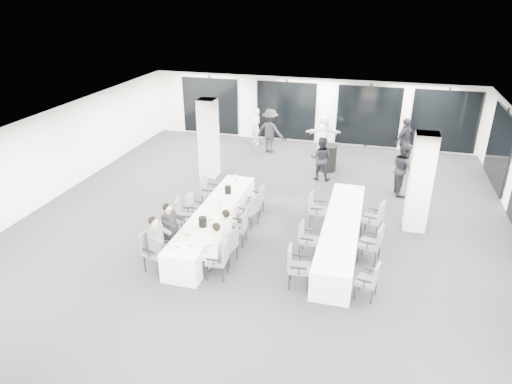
# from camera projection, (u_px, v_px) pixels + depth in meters

# --- Properties ---
(room) EXTENTS (14.04, 16.04, 2.84)m
(room) POSITION_uv_depth(u_px,v_px,m) (301.00, 170.00, 13.37)
(room) COLOR #25252A
(room) RESTS_ON ground
(column_left) EXTENTS (0.60, 0.60, 2.80)m
(column_left) POSITION_uv_depth(u_px,v_px,m) (209.00, 138.00, 16.08)
(column_left) COLOR silver
(column_left) RESTS_ON floor
(column_right) EXTENTS (0.60, 0.60, 2.80)m
(column_right) POSITION_uv_depth(u_px,v_px,m) (420.00, 183.00, 12.47)
(column_right) COLOR silver
(column_right) RESTS_ON floor
(banquet_table_main) EXTENTS (0.90, 5.00, 0.75)m
(banquet_table_main) POSITION_uv_depth(u_px,v_px,m) (215.00, 222.00, 12.55)
(banquet_table_main) COLOR white
(banquet_table_main) RESTS_ON floor
(banquet_table_side) EXTENTS (0.90, 5.00, 0.75)m
(banquet_table_side) POSITION_uv_depth(u_px,v_px,m) (341.00, 234.00, 11.93)
(banquet_table_side) COLOR white
(banquet_table_side) RESTS_ON floor
(cocktail_table) EXTENTS (0.71, 0.71, 0.98)m
(cocktail_table) POSITION_uv_depth(u_px,v_px,m) (328.00, 158.00, 16.90)
(cocktail_table) COLOR black
(cocktail_table) RESTS_ON floor
(chair_main_left_near) EXTENTS (0.62, 0.65, 1.02)m
(chair_main_left_near) POSITION_uv_depth(u_px,v_px,m) (153.00, 248.00, 10.93)
(chair_main_left_near) COLOR #52545A
(chair_main_left_near) RESTS_ON floor
(chair_main_left_second) EXTENTS (0.54, 0.56, 0.89)m
(chair_main_left_second) POSITION_uv_depth(u_px,v_px,m) (167.00, 236.00, 11.57)
(chair_main_left_second) COLOR #52545A
(chair_main_left_second) RESTS_ON floor
(chair_main_left_mid) EXTENTS (0.61, 0.64, 1.03)m
(chair_main_left_mid) POSITION_uv_depth(u_px,v_px,m) (183.00, 215.00, 12.50)
(chair_main_left_mid) COLOR #52545A
(chair_main_left_mid) RESTS_ON floor
(chair_main_left_fourth) EXTENTS (0.48, 0.53, 0.87)m
(chair_main_left_fourth) POSITION_uv_depth(u_px,v_px,m) (194.00, 207.00, 13.16)
(chair_main_left_fourth) COLOR #52545A
(chair_main_left_fourth) RESTS_ON floor
(chair_main_left_far) EXTENTS (0.50, 0.55, 0.95)m
(chair_main_left_far) POSITION_uv_depth(u_px,v_px,m) (208.00, 189.00, 14.17)
(chair_main_left_far) COLOR #52545A
(chair_main_left_far) RESTS_ON floor
(chair_main_right_near) EXTENTS (0.51, 0.56, 0.95)m
(chair_main_right_near) POSITION_uv_depth(u_px,v_px,m) (220.00, 257.00, 10.61)
(chair_main_right_near) COLOR #52545A
(chair_main_right_near) RESTS_ON floor
(chair_main_right_second) EXTENTS (0.55, 0.58, 0.92)m
(chair_main_right_second) POSITION_uv_depth(u_px,v_px,m) (229.00, 244.00, 11.20)
(chair_main_right_second) COLOR #52545A
(chair_main_right_second) RESTS_ON floor
(chair_main_right_mid) EXTENTS (0.51, 0.56, 0.94)m
(chair_main_right_mid) POSITION_uv_depth(u_px,v_px,m) (240.00, 226.00, 12.01)
(chair_main_right_mid) COLOR #52545A
(chair_main_right_mid) RESTS_ON floor
(chair_main_right_fourth) EXTENTS (0.60, 0.62, 0.97)m
(chair_main_right_fourth) POSITION_uv_depth(u_px,v_px,m) (251.00, 209.00, 12.90)
(chair_main_right_fourth) COLOR #52545A
(chair_main_right_fourth) RESTS_ON floor
(chair_main_right_far) EXTENTS (0.48, 0.54, 0.94)m
(chair_main_right_far) POSITION_uv_depth(u_px,v_px,m) (258.00, 198.00, 13.62)
(chair_main_right_far) COLOR #52545A
(chair_main_right_far) RESTS_ON floor
(chair_side_left_near) EXTENTS (0.54, 0.59, 0.98)m
(chair_side_left_near) POSITION_uv_depth(u_px,v_px,m) (296.00, 264.00, 10.32)
(chair_side_left_near) COLOR #52545A
(chair_side_left_near) RESTS_ON floor
(chair_side_left_mid) EXTENTS (0.48, 0.53, 0.90)m
(chair_side_left_mid) POSITION_uv_depth(u_px,v_px,m) (306.00, 237.00, 11.54)
(chair_side_left_mid) COLOR #52545A
(chair_side_left_mid) RESTS_ON floor
(chair_side_left_far) EXTENTS (0.51, 0.56, 0.97)m
(chair_side_left_far) POSITION_uv_depth(u_px,v_px,m) (315.00, 207.00, 13.00)
(chair_side_left_far) COLOR #52545A
(chair_side_left_far) RESTS_ON floor
(chair_side_right_near) EXTENTS (0.53, 0.56, 0.88)m
(chair_side_right_near) POSITION_uv_depth(u_px,v_px,m) (370.00, 279.00, 9.90)
(chair_side_right_near) COLOR #52545A
(chair_side_right_near) RESTS_ON floor
(chair_side_right_mid) EXTENTS (0.60, 0.63, 1.00)m
(chair_side_right_mid) POSITION_uv_depth(u_px,v_px,m) (374.00, 242.00, 11.21)
(chair_side_right_mid) COLOR #52545A
(chair_side_right_mid) RESTS_ON floor
(chair_side_right_far) EXTENTS (0.62, 0.65, 1.02)m
(chair_side_right_far) POSITION_uv_depth(u_px,v_px,m) (375.00, 217.00, 12.39)
(chair_side_right_far) COLOR #52545A
(chair_side_right_far) RESTS_ON floor
(seated_guest_a) EXTENTS (0.50, 0.38, 1.44)m
(seated_guest_a) POSITION_uv_depth(u_px,v_px,m) (158.00, 241.00, 10.77)
(seated_guest_a) COLOR #525459
(seated_guest_a) RESTS_ON floor
(seated_guest_b) EXTENTS (0.50, 0.38, 1.44)m
(seated_guest_b) POSITION_uv_depth(u_px,v_px,m) (172.00, 226.00, 11.42)
(seated_guest_b) COLOR black
(seated_guest_b) RESTS_ON floor
(seated_guest_c) EXTENTS (0.50, 0.38, 1.44)m
(seated_guest_c) POSITION_uv_depth(u_px,v_px,m) (213.00, 246.00, 10.53)
(seated_guest_c) COLOR silver
(seated_guest_c) RESTS_ON floor
(seated_guest_d) EXTENTS (0.50, 0.38, 1.44)m
(seated_guest_d) POSITION_uv_depth(u_px,v_px,m) (223.00, 232.00, 11.13)
(seated_guest_d) COLOR silver
(seated_guest_d) RESTS_ON floor
(standing_guest_a) EXTENTS (0.80, 0.77, 1.70)m
(standing_guest_a) POSITION_uv_depth(u_px,v_px,m) (323.00, 141.00, 17.58)
(standing_guest_a) COLOR silver
(standing_guest_a) RESTS_ON floor
(standing_guest_b) EXTENTS (0.87, 0.55, 1.78)m
(standing_guest_b) POSITION_uv_depth(u_px,v_px,m) (321.00, 156.00, 15.94)
(standing_guest_b) COLOR black
(standing_guest_b) RESTS_ON floor
(standing_guest_c) EXTENTS (1.44, 0.96, 2.04)m
(standing_guest_c) POSITION_uv_depth(u_px,v_px,m) (270.00, 128.00, 18.57)
(standing_guest_c) COLOR black
(standing_guest_c) RESTS_ON floor
(standing_guest_d) EXTENTS (1.24, 1.33, 2.00)m
(standing_guest_d) POSITION_uv_depth(u_px,v_px,m) (405.00, 138.00, 17.48)
(standing_guest_d) COLOR black
(standing_guest_d) RESTS_ON floor
(standing_guest_e) EXTENTS (0.74, 1.06, 2.03)m
(standing_guest_e) POSITION_uv_depth(u_px,v_px,m) (423.00, 155.00, 15.66)
(standing_guest_e) COLOR black
(standing_guest_e) RESTS_ON floor
(standing_guest_f) EXTENTS (1.70, 0.90, 1.76)m
(standing_guest_f) POSITION_uv_depth(u_px,v_px,m) (323.00, 132.00, 18.55)
(standing_guest_f) COLOR silver
(standing_guest_f) RESTS_ON floor
(standing_guest_g) EXTENTS (0.83, 0.82, 1.78)m
(standing_guest_g) POSITION_uv_depth(u_px,v_px,m) (256.00, 124.00, 19.60)
(standing_guest_g) COLOR silver
(standing_guest_g) RESTS_ON floor
(standing_guest_h) EXTENTS (0.78, 1.06, 1.99)m
(standing_guest_h) POSITION_uv_depth(u_px,v_px,m) (404.00, 166.00, 14.77)
(standing_guest_h) COLOR black
(standing_guest_h) RESTS_ON floor
(ice_bucket_near) EXTENTS (0.22, 0.22, 0.25)m
(ice_bucket_near) POSITION_uv_depth(u_px,v_px,m) (203.00, 222.00, 11.51)
(ice_bucket_near) COLOR black
(ice_bucket_near) RESTS_ON banquet_table_main
(ice_bucket_far) EXTENTS (0.20, 0.20, 0.23)m
(ice_bucket_far) POSITION_uv_depth(u_px,v_px,m) (228.00, 190.00, 13.34)
(ice_bucket_far) COLOR black
(ice_bucket_far) RESTS_ON banquet_table_main
(water_bottle_a) EXTENTS (0.07, 0.07, 0.21)m
(water_bottle_a) POSITION_uv_depth(u_px,v_px,m) (177.00, 245.00, 10.49)
(water_bottle_a) COLOR silver
(water_bottle_a) RESTS_ON banquet_table_main
(water_bottle_b) EXTENTS (0.06, 0.06, 0.20)m
(water_bottle_b) POSITION_uv_depth(u_px,v_px,m) (220.00, 203.00, 12.54)
(water_bottle_b) COLOR silver
(water_bottle_b) RESTS_ON banquet_table_main
(water_bottle_c) EXTENTS (0.08, 0.08, 0.24)m
(water_bottle_c) POSITION_uv_depth(u_px,v_px,m) (236.00, 178.00, 14.14)
(water_bottle_c) COLOR silver
(water_bottle_c) RESTS_ON banquet_table_main
(plate_a) EXTENTS (0.19, 0.19, 0.03)m
(plate_a) POSITION_uv_depth(u_px,v_px,m) (187.00, 235.00, 11.14)
(plate_a) COLOR white
(plate_a) RESTS_ON banquet_table_main
(plate_b) EXTENTS (0.18, 0.18, 0.03)m
(plate_b) POSITION_uv_depth(u_px,v_px,m) (191.00, 245.00, 10.68)
(plate_b) COLOR white
(plate_b) RESTS_ON banquet_table_main
(plate_c) EXTENTS (0.20, 0.20, 0.03)m
(plate_c) POSITION_uv_depth(u_px,v_px,m) (210.00, 220.00, 11.83)
(plate_c) COLOR white
(plate_c) RESTS_ON banquet_table_main
(wine_glass) EXTENTS (0.08, 0.08, 0.20)m
(wine_glass) POSITION_uv_depth(u_px,v_px,m) (188.00, 247.00, 10.33)
(wine_glass) COLOR silver
(wine_glass) RESTS_ON banquet_table_main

